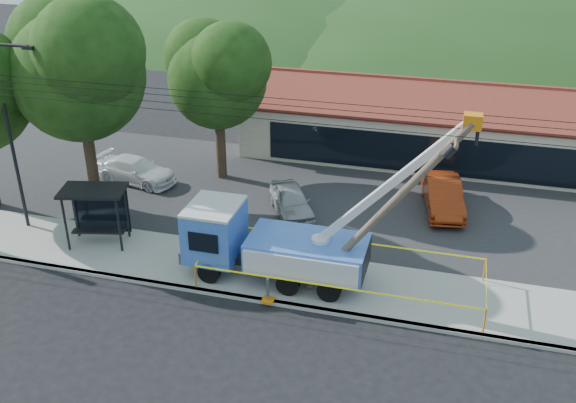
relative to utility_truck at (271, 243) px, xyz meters
The scene contains 17 objects.
ground 4.42m from the utility_truck, 70.49° to the right, with size 120.00×120.00×0.00m, color black.
curb 2.76m from the utility_truck, 51.84° to the right, with size 60.00×0.25×0.15m, color #A19F97.
sidewalk 2.16m from the utility_truck, ahead, with size 60.00×4.00×0.15m, color #A19F97.
parking_lot 8.46m from the utility_truck, 80.59° to the left, with size 60.00×12.00×0.10m, color #28282B.
strip_mall 17.02m from the utility_truck, 71.66° to the left, with size 22.50×8.53×4.67m.
streetlight 12.98m from the utility_truck, behind, with size 2.13×0.22×9.00m.
tree_west_near 12.81m from the utility_truck, 158.58° to the left, with size 7.56×6.72×10.80m.
tree_lot 11.66m from the utility_truck, 121.60° to the left, with size 6.30×5.60×8.94m.
hill_west 52.99m from the utility_truck, 104.93° to the left, with size 78.40×56.00×28.00m, color #1F3E16.
hill_center 52.45m from the utility_truck, 77.49° to the left, with size 89.60×64.00×32.00m, color #1F3E16.
utility_truck is the anchor object (origin of this frame).
leaning_pole 5.45m from the utility_truck, ahead, with size 5.85×1.71×7.78m.
bus_shelter 8.48m from the utility_truck, behind, with size 3.15×2.34×2.73m.
caution_tape 3.05m from the utility_truck, ahead, with size 11.43×3.67×1.06m.
car_silver 6.10m from the utility_truck, 96.61° to the left, with size 1.66×4.14×1.41m, color #A0A3A7.
car_red 10.71m from the utility_truck, 51.52° to the left, with size 1.69×4.84×1.60m, color maroon.
car_white 12.47m from the utility_truck, 143.93° to the left, with size 1.92×4.71×1.37m, color white.
Camera 1 is at (5.34, -17.99, 15.01)m, focal length 40.00 mm.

